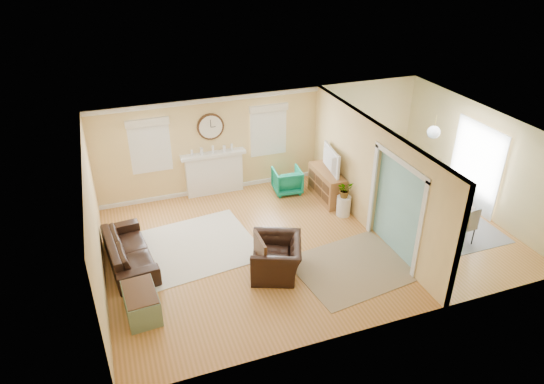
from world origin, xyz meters
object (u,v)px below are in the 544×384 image
at_px(eames_chair, 276,257).
at_px(credenza, 326,185).
at_px(dining_table, 431,208).
at_px(green_chair, 287,181).
at_px(sofa, 129,251).

distance_m(eames_chair, credenza, 3.39).
bearing_deg(eames_chair, dining_table, 121.03).
bearing_deg(dining_table, green_chair, 41.06).
bearing_deg(eames_chair, credenza, 158.89).
xyz_separation_m(eames_chair, dining_table, (4.26, 0.69, -0.06)).
xyz_separation_m(sofa, eames_chair, (2.82, -1.35, 0.06)).
distance_m(credenza, dining_table, 2.65).
bearing_deg(eames_chair, green_chair, 176.84).
height_order(eames_chair, green_chair, eames_chair).
bearing_deg(credenza, eames_chair, -132.87).
relative_size(sofa, dining_table, 1.18).
bearing_deg(sofa, credenza, -83.63).
height_order(green_chair, credenza, credenza).
xyz_separation_m(eames_chair, credenza, (2.31, 2.49, 0.03)).
bearing_deg(sofa, eames_chair, -121.72).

